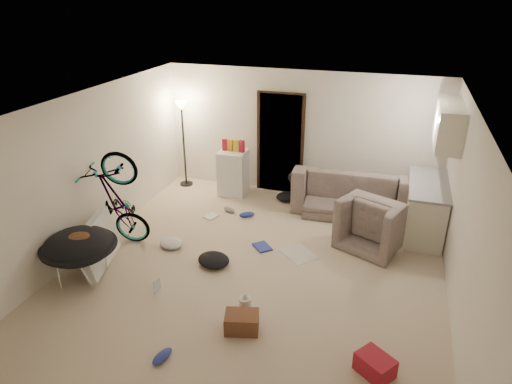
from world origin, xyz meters
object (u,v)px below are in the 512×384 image
(juicer, at_px, (245,302))
(bicycle, at_px, (120,220))
(kitchen_counter, at_px, (425,209))
(tv_box, at_px, (98,243))
(floor_lamp, at_px, (183,126))
(sofa, at_px, (351,195))
(drink_case_a, at_px, (242,322))
(saucer_chair, at_px, (80,252))
(armchair, at_px, (378,226))
(mini_fridge, at_px, (233,172))
(drink_case_b, at_px, (375,365))

(juicer, bearing_deg, bicycle, 158.95)
(kitchen_counter, xyz_separation_m, tv_box, (-4.73, -2.57, -0.08))
(floor_lamp, xyz_separation_m, sofa, (3.53, -0.20, -0.99))
(floor_lamp, distance_m, sofa, 3.67)
(kitchen_counter, relative_size, drink_case_a, 3.60)
(sofa, relative_size, juicer, 9.03)
(kitchen_counter, distance_m, drink_case_a, 3.98)
(bicycle, bearing_deg, tv_box, 171.58)
(kitchen_counter, distance_m, sofa, 1.38)
(sofa, bearing_deg, drink_case_a, 74.58)
(saucer_chair, bearing_deg, juicer, 1.71)
(bicycle, xyz_separation_m, juicer, (2.47, -0.95, -0.35))
(armchair, xyz_separation_m, mini_fridge, (-2.97, 1.18, 0.14))
(saucer_chair, height_order, tv_box, saucer_chair)
(armchair, height_order, juicer, armchair)
(kitchen_counter, bearing_deg, sofa, 160.94)
(floor_lamp, bearing_deg, bicycle, -87.81)
(sofa, height_order, tv_box, tv_box)
(armchair, bearing_deg, drink_case_a, 85.83)
(armchair, xyz_separation_m, bicycle, (-4.00, -1.34, 0.13))
(juicer, bearing_deg, floor_lamp, 125.79)
(armchair, height_order, bicycle, bicycle)
(kitchen_counter, relative_size, drink_case_b, 3.80)
(mini_fridge, bearing_deg, kitchen_counter, -10.81)
(saucer_chair, height_order, juicer, saucer_chair)
(floor_lamp, bearing_deg, tv_box, -88.22)
(bicycle, relative_size, mini_fridge, 1.88)
(drink_case_b, bearing_deg, kitchen_counter, 117.58)
(floor_lamp, distance_m, saucer_chair, 3.74)
(floor_lamp, relative_size, kitchen_counter, 1.21)
(kitchen_counter, xyz_separation_m, juicer, (-2.26, -2.92, -0.34))
(mini_fridge, relative_size, tv_box, 0.84)
(mini_fridge, height_order, drink_case_b, mini_fridge)
(mini_fridge, bearing_deg, juicer, -69.79)
(mini_fridge, relative_size, saucer_chair, 0.85)
(kitchen_counter, distance_m, mini_fridge, 3.74)
(drink_case_a, relative_size, drink_case_b, 1.06)
(kitchen_counter, bearing_deg, tv_box, -151.45)
(floor_lamp, height_order, drink_case_b, floor_lamp)
(mini_fridge, bearing_deg, floor_lamp, 172.59)
(saucer_chair, bearing_deg, kitchen_counter, 32.29)
(drink_case_a, bearing_deg, juicer, 88.45)
(drink_case_a, height_order, drink_case_b, drink_case_a)
(sofa, bearing_deg, kitchen_counter, 158.40)
(drink_case_a, bearing_deg, floor_lamp, 109.18)
(kitchen_counter, relative_size, saucer_chair, 1.40)
(kitchen_counter, height_order, mini_fridge, mini_fridge)
(floor_lamp, xyz_separation_m, drink_case_a, (2.67, -3.97, -1.19))
(drink_case_b, relative_size, juicer, 1.66)
(sofa, xyz_separation_m, bicycle, (-3.43, -2.41, 0.14))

